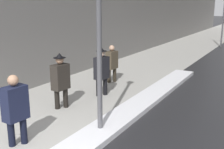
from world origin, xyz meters
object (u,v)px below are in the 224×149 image
pedestrian_trailing (60,79)px  pedestrian_nearside (112,62)px  pedestrian_in_glasses (15,107)px  lamp_post (99,17)px  pedestrian_in_fedora (102,70)px

pedestrian_trailing → pedestrian_nearside: 3.30m
pedestrian_in_glasses → pedestrian_nearside: size_ratio=1.07×
lamp_post → pedestrian_in_fedora: lamp_post is taller
lamp_post → pedestrian_trailing: 2.78m
lamp_post → pedestrian_nearside: (-2.07, 4.13, -1.94)m
pedestrian_in_fedora → pedestrian_nearside: size_ratio=1.12×
lamp_post → pedestrian_in_glasses: 2.67m
lamp_post → pedestrian_in_fedora: bearing=121.4°
pedestrian_in_glasses → pedestrian_nearside: pedestrian_in_glasses is taller
pedestrian_in_glasses → pedestrian_nearside: (-0.82, 5.54, -0.06)m
pedestrian_in_glasses → pedestrian_in_fedora: pedestrian_in_fedora is taller
pedestrian_in_fedora → pedestrian_trailing: bearing=-9.3°
pedestrian_in_glasses → pedestrian_in_fedora: bearing=-171.9°
pedestrian_trailing → pedestrian_in_glasses: bearing=20.5°
lamp_post → pedestrian_in_glasses: bearing=-131.6°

